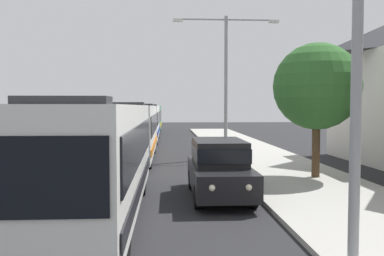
{
  "coord_description": "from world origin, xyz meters",
  "views": [
    {
      "loc": [
        0.68,
        2.35,
        3.02
      ],
      "look_at": [
        1.8,
        20.88,
        2.05
      ],
      "focal_mm": 39.03,
      "sensor_mm": 36.0,
      "label": 1
    }
  ],
  "objects": [
    {
      "name": "bus_second_in_line",
      "position": [
        -1.3,
        25.86,
        1.69
      ],
      "size": [
        2.58,
        10.93,
        3.21
      ],
      "color": "silver",
      "rests_on": "ground_plane"
    },
    {
      "name": "bus_lead",
      "position": [
        -1.3,
        13.61,
        1.69
      ],
      "size": [
        2.58,
        10.54,
        3.21
      ],
      "color": "silver",
      "rests_on": "ground_plane"
    },
    {
      "name": "bus_middle",
      "position": [
        -1.3,
        38.3,
        1.69
      ],
      "size": [
        2.58,
        11.81,
        3.21
      ],
      "color": "silver",
      "rests_on": "ground_plane"
    },
    {
      "name": "roadside_tree",
      "position": [
        6.7,
        18.82,
        3.8
      ],
      "size": [
        3.49,
        3.49,
        5.41
      ],
      "color": "#4C3823",
      "rests_on": "sidewalk"
    },
    {
      "name": "streetlamp_mid",
      "position": [
        4.1,
        26.43,
        5.11
      ],
      "size": [
        6.13,
        0.28,
        8.04
      ],
      "color": "gray",
      "rests_on": "sidewalk"
    },
    {
      "name": "bus_fourth_in_line",
      "position": [
        -1.3,
        50.52,
        1.69
      ],
      "size": [
        2.58,
        10.81,
        3.21
      ],
      "color": "#33724C",
      "rests_on": "ground_plane"
    },
    {
      "name": "white_suv",
      "position": [
        2.4,
        16.03,
        1.03
      ],
      "size": [
        1.86,
        4.98,
        1.9
      ],
      "color": "black",
      "rests_on": "ground_plane"
    }
  ]
}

